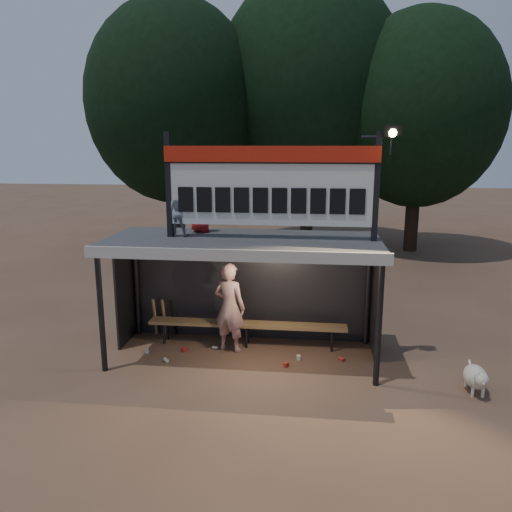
# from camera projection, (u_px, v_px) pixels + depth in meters

# --- Properties ---
(ground) EXTENTS (80.00, 80.00, 0.00)m
(ground) POSITION_uv_depth(u_px,v_px,m) (243.00, 356.00, 9.62)
(ground) COLOR brown
(ground) RESTS_ON ground
(player) EXTENTS (0.75, 0.61, 1.78)m
(player) POSITION_uv_depth(u_px,v_px,m) (230.00, 307.00, 9.72)
(player) COLOR silver
(player) RESTS_ON ground
(child_a) EXTENTS (0.45, 0.36, 0.92)m
(child_a) POSITION_uv_depth(u_px,v_px,m) (178.00, 212.00, 9.22)
(child_a) COLOR slate
(child_a) RESTS_ON dugout_shelter
(child_b) EXTENTS (0.55, 0.43, 0.99)m
(child_b) POSITION_uv_depth(u_px,v_px,m) (200.00, 207.00, 9.64)
(child_b) COLOR #B01B1E
(child_b) RESTS_ON dugout_shelter
(dugout_shelter) EXTENTS (5.10, 2.08, 2.32)m
(dugout_shelter) POSITION_uv_depth(u_px,v_px,m) (245.00, 260.00, 9.45)
(dugout_shelter) COLOR #38383A
(dugout_shelter) RESTS_ON ground
(scoreboard_assembly) EXTENTS (4.10, 0.27, 1.99)m
(scoreboard_assembly) POSITION_uv_depth(u_px,v_px,m) (273.00, 183.00, 8.82)
(scoreboard_assembly) COLOR black
(scoreboard_assembly) RESTS_ON dugout_shelter
(bench) EXTENTS (4.00, 0.35, 0.48)m
(bench) POSITION_uv_depth(u_px,v_px,m) (247.00, 325.00, 10.06)
(bench) COLOR olive
(bench) RESTS_ON ground
(tree_left) EXTENTS (6.46, 6.46, 9.27)m
(tree_left) POSITION_uv_depth(u_px,v_px,m) (174.00, 102.00, 18.55)
(tree_left) COLOR #2E2114
(tree_left) RESTS_ON ground
(tree_mid) EXTENTS (7.22, 7.22, 10.36)m
(tree_mid) POSITION_uv_depth(u_px,v_px,m) (310.00, 87.00, 19.30)
(tree_mid) COLOR #2F2115
(tree_mid) RESTS_ON ground
(tree_right) EXTENTS (6.08, 6.08, 8.72)m
(tree_right) POSITION_uv_depth(u_px,v_px,m) (419.00, 111.00, 18.09)
(tree_right) COLOR black
(tree_right) RESTS_ON ground
(dog) EXTENTS (0.36, 0.81, 0.49)m
(dog) POSITION_uv_depth(u_px,v_px,m) (476.00, 377.00, 8.14)
(dog) COLOR beige
(dog) RESTS_ON ground
(bats) EXTENTS (0.48, 0.33, 0.84)m
(bats) POSITION_uv_depth(u_px,v_px,m) (164.00, 317.00, 10.52)
(bats) COLOR olive
(bats) RESTS_ON ground
(litter) EXTENTS (3.89, 0.79, 0.08)m
(litter) POSITION_uv_depth(u_px,v_px,m) (233.00, 355.00, 9.56)
(litter) COLOR #B7311F
(litter) RESTS_ON ground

